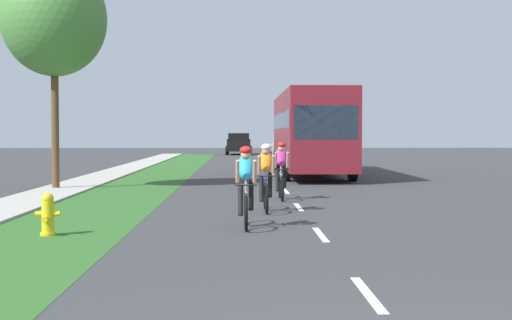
{
  "coord_description": "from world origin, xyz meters",
  "views": [
    {
      "loc": [
        -1.46,
        -4.91,
        1.83
      ],
      "look_at": [
        -0.94,
        17.07,
        0.98
      ],
      "focal_mm": 49.6,
      "sensor_mm": 36.0,
      "label": 1
    }
  ],
  "objects_px": {
    "cyclist_lead": "(246,186)",
    "cyclist_distant": "(281,170)",
    "sedan_silver": "(284,148)",
    "cyclist_trailing": "(266,177)",
    "bus_maroon": "(310,129)",
    "suv_black": "(239,143)",
    "street_tree_near": "(54,19)",
    "fire_hydrant_yellow": "(48,215)"
  },
  "relations": [
    {
      "from": "sedan_silver",
      "to": "street_tree_near",
      "type": "bearing_deg",
      "value": -110.1
    },
    {
      "from": "fire_hydrant_yellow",
      "to": "cyclist_distant",
      "type": "relative_size",
      "value": 0.44
    },
    {
      "from": "cyclist_distant",
      "to": "cyclist_lead",
      "type": "bearing_deg",
      "value": -100.1
    },
    {
      "from": "fire_hydrant_yellow",
      "to": "cyclist_lead",
      "type": "distance_m",
      "value": 3.68
    },
    {
      "from": "fire_hydrant_yellow",
      "to": "suv_black",
      "type": "bearing_deg",
      "value": 85.88
    },
    {
      "from": "fire_hydrant_yellow",
      "to": "suv_black",
      "type": "xyz_separation_m",
      "value": [
        3.35,
        46.56,
        0.58
      ]
    },
    {
      "from": "fire_hydrant_yellow",
      "to": "sedan_silver",
      "type": "height_order",
      "value": "sedan_silver"
    },
    {
      "from": "cyclist_distant",
      "to": "sedan_silver",
      "type": "xyz_separation_m",
      "value": [
        1.84,
        28.13,
        -0.04
      ]
    },
    {
      "from": "bus_maroon",
      "to": "suv_black",
      "type": "distance_m",
      "value": 29.06
    },
    {
      "from": "suv_black",
      "to": "sedan_silver",
      "type": "bearing_deg",
      "value": -75.61
    },
    {
      "from": "cyclist_trailing",
      "to": "street_tree_near",
      "type": "distance_m",
      "value": 10.46
    },
    {
      "from": "suv_black",
      "to": "street_tree_near",
      "type": "relative_size",
      "value": 0.64
    },
    {
      "from": "fire_hydrant_yellow",
      "to": "cyclist_distant",
      "type": "xyz_separation_m",
      "value": [
        4.54,
        6.62,
        0.44
      ]
    },
    {
      "from": "fire_hydrant_yellow",
      "to": "cyclist_distant",
      "type": "bearing_deg",
      "value": 55.55
    },
    {
      "from": "sedan_silver",
      "to": "fire_hydrant_yellow",
      "type": "bearing_deg",
      "value": -100.4
    },
    {
      "from": "fire_hydrant_yellow",
      "to": "sedan_silver",
      "type": "distance_m",
      "value": 35.33
    },
    {
      "from": "cyclist_lead",
      "to": "bus_maroon",
      "type": "bearing_deg",
      "value": 80.2
    },
    {
      "from": "fire_hydrant_yellow",
      "to": "street_tree_near",
      "type": "relative_size",
      "value": 0.1
    },
    {
      "from": "bus_maroon",
      "to": "sedan_silver",
      "type": "bearing_deg",
      "value": 90.14
    },
    {
      "from": "fire_hydrant_yellow",
      "to": "sedan_silver",
      "type": "xyz_separation_m",
      "value": [
        6.38,
        34.75,
        0.4
      ]
    },
    {
      "from": "cyclist_distant",
      "to": "sedan_silver",
      "type": "relative_size",
      "value": 0.4
    },
    {
      "from": "cyclist_lead",
      "to": "suv_black",
      "type": "xyz_separation_m",
      "value": [
        -0.18,
        45.63,
        0.14
      ]
    },
    {
      "from": "bus_maroon",
      "to": "cyclist_distant",
      "type": "bearing_deg",
      "value": -99.65
    },
    {
      "from": "fire_hydrant_yellow",
      "to": "street_tree_near",
      "type": "bearing_deg",
      "value": 103.75
    },
    {
      "from": "sedan_silver",
      "to": "suv_black",
      "type": "height_order",
      "value": "suv_black"
    },
    {
      "from": "fire_hydrant_yellow",
      "to": "cyclist_lead",
      "type": "relative_size",
      "value": 0.44
    },
    {
      "from": "cyclist_trailing",
      "to": "sedan_silver",
      "type": "height_order",
      "value": "cyclist_trailing"
    },
    {
      "from": "cyclist_lead",
      "to": "cyclist_trailing",
      "type": "height_order",
      "value": "same"
    },
    {
      "from": "cyclist_lead",
      "to": "street_tree_near",
      "type": "relative_size",
      "value": 0.23
    },
    {
      "from": "cyclist_lead",
      "to": "bus_maroon",
      "type": "height_order",
      "value": "bus_maroon"
    },
    {
      "from": "fire_hydrant_yellow",
      "to": "bus_maroon",
      "type": "height_order",
      "value": "bus_maroon"
    },
    {
      "from": "cyclist_distant",
      "to": "street_tree_near",
      "type": "bearing_deg",
      "value": 152.03
    },
    {
      "from": "fire_hydrant_yellow",
      "to": "suv_black",
      "type": "height_order",
      "value": "suv_black"
    },
    {
      "from": "fire_hydrant_yellow",
      "to": "bus_maroon",
      "type": "relative_size",
      "value": 0.07
    },
    {
      "from": "cyclist_trailing",
      "to": "street_tree_near",
      "type": "height_order",
      "value": "street_tree_near"
    },
    {
      "from": "cyclist_lead",
      "to": "suv_black",
      "type": "distance_m",
      "value": 45.63
    },
    {
      "from": "street_tree_near",
      "to": "suv_black",
      "type": "bearing_deg",
      "value": 80.76
    },
    {
      "from": "cyclist_distant",
      "to": "sedan_silver",
      "type": "bearing_deg",
      "value": 86.26
    },
    {
      "from": "sedan_silver",
      "to": "cyclist_trailing",
      "type": "bearing_deg",
      "value": -94.36
    },
    {
      "from": "cyclist_distant",
      "to": "suv_black",
      "type": "height_order",
      "value": "suv_black"
    },
    {
      "from": "cyclist_lead",
      "to": "cyclist_trailing",
      "type": "distance_m",
      "value": 2.8
    },
    {
      "from": "cyclist_lead",
      "to": "cyclist_distant",
      "type": "distance_m",
      "value": 5.78
    }
  ]
}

